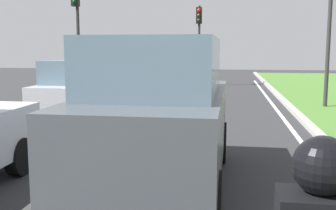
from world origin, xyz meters
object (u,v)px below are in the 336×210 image
at_px(car_suv_ahead, 159,113).
at_px(traffic_light_far_median, 199,30).
at_px(traffic_light_near_right, 331,7).
at_px(traffic_light_overhead_left, 77,18).
at_px(car_hatchback_far, 78,90).

bearing_deg(car_suv_ahead, traffic_light_far_median, 92.80).
distance_m(car_suv_ahead, traffic_light_near_right, 10.38).
bearing_deg(traffic_light_overhead_left, car_hatchback_far, -69.38).
height_order(car_hatchback_far, traffic_light_overhead_left, traffic_light_overhead_left).
xyz_separation_m(car_hatchback_far, traffic_light_overhead_left, (-2.06, 5.46, 2.54)).
bearing_deg(car_suv_ahead, traffic_light_overhead_left, 116.84).
height_order(car_suv_ahead, car_hatchback_far, car_suv_ahead).
xyz_separation_m(traffic_light_overhead_left, traffic_light_far_median, (4.84, 6.14, -0.31)).
bearing_deg(traffic_light_far_median, traffic_light_near_right, -58.01).
relative_size(car_suv_ahead, traffic_light_overhead_left, 0.88).
bearing_deg(car_hatchback_far, car_suv_ahead, -57.98).
xyz_separation_m(car_hatchback_far, traffic_light_far_median, (2.79, 11.60, 2.23)).
distance_m(car_suv_ahead, traffic_light_far_median, 17.45).
xyz_separation_m(car_suv_ahead, traffic_light_far_median, (-0.70, 17.33, 1.95)).
bearing_deg(traffic_light_overhead_left, car_suv_ahead, -63.65).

